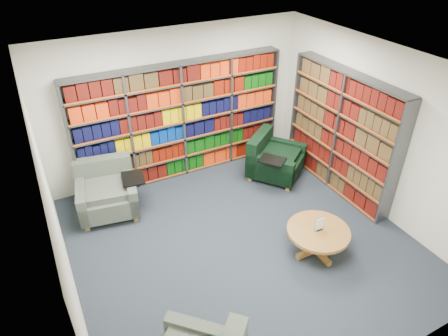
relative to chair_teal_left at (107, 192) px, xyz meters
name	(u,v)px	position (x,y,z in m)	size (l,w,h in m)	color
room_shell	(244,168)	(1.63, -1.82, 1.05)	(5.02, 5.02, 2.82)	#1B242F
bookshelf_back	(181,121)	(1.63, 0.52, 0.75)	(4.00, 0.28, 2.20)	#47494F
bookshelf_right	(341,133)	(3.98, -1.22, 0.75)	(0.28, 2.50, 2.20)	#47494F
chair_teal_left	(107,192)	(0.00, 0.00, 0.00)	(1.21, 1.11, 0.87)	#0B1F3C
chair_green_right	(272,160)	(3.11, -0.40, -0.01)	(1.30, 1.30, 0.84)	black
coffee_table	(318,234)	(2.53, -2.53, 0.00)	(0.94, 0.94, 0.66)	olive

